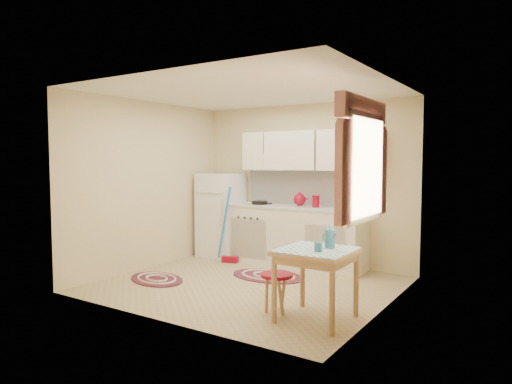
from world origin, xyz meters
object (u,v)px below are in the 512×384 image
at_px(fridge, 221,215).
at_px(base_cabinets, 293,237).
at_px(stool, 277,293).
at_px(table, 316,285).

xyz_separation_m(fridge, base_cabinets, (1.35, 0.05, -0.26)).
distance_m(base_cabinets, stool, 2.24).
relative_size(base_cabinets, stool, 5.36).
distance_m(base_cabinets, table, 2.43).
bearing_deg(base_cabinets, fridge, -177.88).
relative_size(fridge, stool, 3.33).
bearing_deg(fridge, base_cabinets, 2.12).
xyz_separation_m(base_cabinets, stool, (0.91, -2.04, -0.23)).
height_order(base_cabinets, table, base_cabinets).
distance_m(fridge, table, 3.37).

